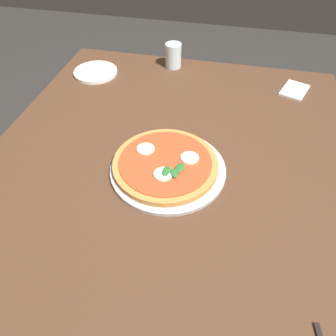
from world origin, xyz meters
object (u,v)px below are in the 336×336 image
(plate_white, at_px, (96,72))
(pizza, at_px, (166,164))
(serving_tray, at_px, (168,169))
(dining_table, at_px, (171,171))
(glass_cup, at_px, (173,56))
(napkin, at_px, (294,90))

(plate_white, bearing_deg, pizza, 40.22)
(serving_tray, height_order, pizza, pizza)
(pizza, bearing_deg, dining_table, -179.45)
(serving_tray, bearing_deg, pizza, -113.29)
(dining_table, bearing_deg, glass_cup, -168.90)
(pizza, distance_m, plate_white, 0.66)
(plate_white, xyz_separation_m, napkin, (-0.04, 0.84, -0.00))
(dining_table, height_order, glass_cup, glass_cup)
(glass_cup, bearing_deg, napkin, 79.86)
(pizza, xyz_separation_m, glass_cup, (-0.64, -0.11, 0.03))
(serving_tray, relative_size, napkin, 2.72)
(glass_cup, bearing_deg, serving_tray, 10.50)
(dining_table, distance_m, glass_cup, 0.59)
(napkin, bearing_deg, plate_white, -87.12)
(pizza, height_order, napkin, pizza)
(dining_table, relative_size, plate_white, 6.92)
(napkin, xyz_separation_m, glass_cup, (-0.09, -0.52, 0.05))
(dining_table, height_order, pizza, pizza)
(serving_tray, distance_m, napkin, 0.68)
(dining_table, relative_size, glass_cup, 12.42)
(dining_table, height_order, serving_tray, serving_tray)
(dining_table, xyz_separation_m, napkin, (-0.47, 0.41, 0.09))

